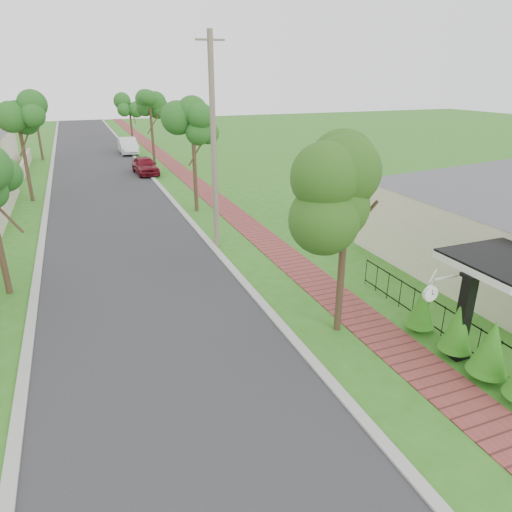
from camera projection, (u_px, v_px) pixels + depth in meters
ground at (294, 372)px, 12.07m from camera, size 160.00×160.00×0.00m
road at (110, 202)px, 28.36m from camera, size 7.00×120.00×0.02m
kerb_right at (169, 196)px, 29.60m from camera, size 0.30×120.00×0.10m
kerb_left at (47, 207)px, 27.12m from camera, size 0.30×120.00×0.10m
sidewalk at (207, 193)px, 30.48m from camera, size 1.50×120.00×0.03m
porch_post at (463, 321)px, 12.34m from camera, size 0.48×0.48×2.52m
picket_fence at (443, 320)px, 13.54m from camera, size 0.03×8.02×1.00m
street_trees at (96, 117)px, 32.66m from camera, size 10.70×37.65×5.89m
hedge_row at (479, 342)px, 11.78m from camera, size 0.89×4.44×2.09m
parked_car_red at (145, 166)px, 36.03m from camera, size 1.86×4.12×1.37m
parked_car_white at (128, 146)px, 45.56m from camera, size 1.65×4.68×1.54m
near_tree at (347, 197)px, 12.58m from camera, size 2.04×2.04×5.25m
utility_pole at (214, 145)px, 19.35m from camera, size 1.20×0.24×9.01m
station_clock at (432, 292)px, 12.08m from camera, size 1.07×0.13×0.64m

